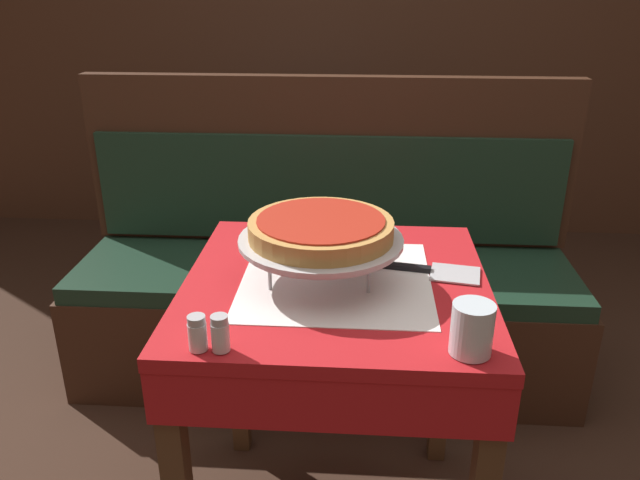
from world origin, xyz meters
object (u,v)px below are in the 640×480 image
object	(u,v)px
pepper_shaker	(220,333)
condiment_caddy	(303,109)
dining_table_rear	(298,140)
pizza_pan_stand	(321,241)
deep_dish_pizza	(321,228)
water_glass_near	(472,329)
dining_table_front	(336,320)
salt_shaker	(197,333)
booth_bench	(325,295)
pizza_server	(425,270)

from	to	relation	value
pepper_shaker	condiment_caddy	size ratio (longest dim) A/B	0.47
dining_table_rear	pizza_pan_stand	size ratio (longest dim) A/B	2.11
deep_dish_pizza	water_glass_near	bearing A→B (deg)	-44.17
dining_table_front	salt_shaker	bearing A→B (deg)	-128.19
dining_table_front	booth_bench	size ratio (longest dim) A/B	0.43
booth_bench	pepper_shaker	distance (m)	1.18
dining_table_front	water_glass_near	world-z (taller)	water_glass_near
dining_table_rear	booth_bench	xyz separation A→B (m)	(0.19, -0.94, -0.34)
dining_table_rear	booth_bench	distance (m)	1.02
booth_bench	pepper_shaker	xyz separation A→B (m)	(-0.12, -1.07, 0.48)
dining_table_front	deep_dish_pizza	world-z (taller)	deep_dish_pizza
dining_table_rear	condiment_caddy	xyz separation A→B (m)	(0.03, 0.02, 0.14)
booth_bench	water_glass_near	bearing A→B (deg)	-72.63
booth_bench	pizza_server	world-z (taller)	booth_bench
dining_table_rear	pepper_shaker	size ratio (longest dim) A/B	10.85
pizza_pan_stand	deep_dish_pizza	size ratio (longest dim) A/B	1.14
pepper_shaker	dining_table_front	bearing A→B (deg)	57.04
booth_bench	water_glass_near	distance (m)	1.20
pizza_server	pepper_shaker	bearing A→B (deg)	-138.33
booth_bench	salt_shaker	world-z (taller)	booth_bench
salt_shaker	pepper_shaker	distance (m)	0.04
salt_shaker	condiment_caddy	xyz separation A→B (m)	(0.00, 2.03, 0.00)
salt_shaker	booth_bench	bearing A→B (deg)	81.21
booth_bench	condiment_caddy	world-z (taller)	booth_bench
deep_dish_pizza	dining_table_rear	bearing A→B (deg)	97.69
dining_table_rear	pizza_server	size ratio (longest dim) A/B	2.72
dining_table_rear	booth_bench	size ratio (longest dim) A/B	0.43
deep_dish_pizza	condiment_caddy	size ratio (longest dim) A/B	2.13
dining_table_front	pizza_server	xyz separation A→B (m)	(0.20, 0.05, 0.11)
deep_dish_pizza	pepper_shaker	size ratio (longest dim) A/B	4.50
water_glass_near	pizza_pan_stand	bearing A→B (deg)	135.83
dining_table_front	pepper_shaker	world-z (taller)	pepper_shaker
dining_table_rear	salt_shaker	size ratio (longest dim) A/B	11.19
dining_table_rear	pizza_server	world-z (taller)	pizza_server
deep_dish_pizza	salt_shaker	distance (m)	0.38
dining_table_rear	pepper_shaker	xyz separation A→B (m)	(0.07, -2.01, 0.14)
dining_table_front	pepper_shaker	xyz separation A→B (m)	(-0.20, -0.30, 0.14)
pizza_pan_stand	dining_table_front	bearing A→B (deg)	-4.18
dining_table_rear	pizza_pan_stand	world-z (taller)	pizza_pan_stand
pizza_server	dining_table_front	bearing A→B (deg)	-165.32
deep_dish_pizza	salt_shaker	world-z (taller)	deep_dish_pizza
pizza_pan_stand	condiment_caddy	xyz separation A→B (m)	(-0.20, 1.73, -0.05)
pizza_server	pizza_pan_stand	bearing A→B (deg)	-167.95
water_glass_near	pepper_shaker	bearing A→B (deg)	-176.98
dining_table_front	salt_shaker	world-z (taller)	salt_shaker
condiment_caddy	pizza_pan_stand	bearing A→B (deg)	-83.31
booth_bench	deep_dish_pizza	size ratio (longest dim) A/B	5.58
condiment_caddy	dining_table_rear	bearing A→B (deg)	-144.07
deep_dish_pizza	pepper_shaker	bearing A→B (deg)	-117.91
pizza_server	salt_shaker	size ratio (longest dim) A/B	4.12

